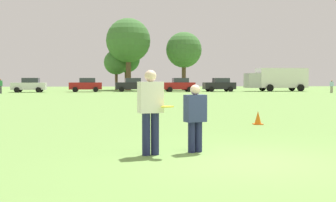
{
  "coord_description": "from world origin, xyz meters",
  "views": [
    {
      "loc": [
        -2.25,
        -7.93,
        1.59
      ],
      "look_at": [
        -1.27,
        3.0,
        1.04
      ],
      "focal_mm": 44.86,
      "sensor_mm": 36.0,
      "label": 1
    }
  ],
  "objects_px": {
    "parked_car_mid_left": "(86,85)",
    "parked_car_center": "(131,85)",
    "parked_car_near_left": "(29,85)",
    "traffic_cone": "(258,118)",
    "box_truck": "(277,79)",
    "player_defender": "(195,115)",
    "bystander_far_jogger": "(332,86)",
    "parked_car_near_right": "(220,85)",
    "player_thrower": "(151,107)",
    "frisbee": "(167,107)",
    "parked_car_mid_right": "(179,85)",
    "bystander_sideline_watcher": "(0,85)"
  },
  "relations": [
    {
      "from": "parked_car_center",
      "to": "bystander_far_jogger",
      "type": "height_order",
      "value": "parked_car_center"
    },
    {
      "from": "box_truck",
      "to": "parked_car_mid_left",
      "type": "bearing_deg",
      "value": -177.45
    },
    {
      "from": "player_defender",
      "to": "bystander_far_jogger",
      "type": "height_order",
      "value": "bystander_far_jogger"
    },
    {
      "from": "parked_car_near_left",
      "to": "parked_car_center",
      "type": "bearing_deg",
      "value": 8.71
    },
    {
      "from": "parked_car_near_left",
      "to": "parked_car_mid_left",
      "type": "distance_m",
      "value": 7.06
    },
    {
      "from": "player_defender",
      "to": "parked_car_near_left",
      "type": "height_order",
      "value": "parked_car_near_left"
    },
    {
      "from": "parked_car_mid_left",
      "to": "parked_car_center",
      "type": "distance_m",
      "value": 5.97
    },
    {
      "from": "frisbee",
      "to": "traffic_cone",
      "type": "height_order",
      "value": "frisbee"
    },
    {
      "from": "parked_car_near_left",
      "to": "parked_car_mid_left",
      "type": "height_order",
      "value": "same"
    },
    {
      "from": "player_defender",
      "to": "parked_car_near_right",
      "type": "distance_m",
      "value": 47.48
    },
    {
      "from": "player_thrower",
      "to": "parked_car_center",
      "type": "height_order",
      "value": "parked_car_center"
    },
    {
      "from": "parked_car_mid_left",
      "to": "parked_car_center",
      "type": "xyz_separation_m",
      "value": [
        5.92,
        0.78,
        0.0
      ]
    },
    {
      "from": "bystander_far_jogger",
      "to": "box_truck",
      "type": "bearing_deg",
      "value": 116.96
    },
    {
      "from": "parked_car_center",
      "to": "parked_car_mid_right",
      "type": "height_order",
      "value": "same"
    },
    {
      "from": "traffic_cone",
      "to": "parked_car_center",
      "type": "height_order",
      "value": "parked_car_center"
    },
    {
      "from": "parked_car_center",
      "to": "bystander_far_jogger",
      "type": "bearing_deg",
      "value": -17.17
    },
    {
      "from": "box_truck",
      "to": "parked_car_near_right",
      "type": "bearing_deg",
      "value": -170.85
    },
    {
      "from": "parked_car_near_left",
      "to": "box_truck",
      "type": "xyz_separation_m",
      "value": [
        33.06,
        2.36,
        0.83
      ]
    },
    {
      "from": "parked_car_center",
      "to": "parked_car_near_right",
      "type": "bearing_deg",
      "value": -4.71
    },
    {
      "from": "box_truck",
      "to": "bystander_far_jogger",
      "type": "xyz_separation_m",
      "value": [
        4.0,
        -7.86,
        -0.87
      ]
    },
    {
      "from": "parked_car_mid_left",
      "to": "parked_car_center",
      "type": "relative_size",
      "value": 1.0
    },
    {
      "from": "player_defender",
      "to": "traffic_cone",
      "type": "height_order",
      "value": "player_defender"
    },
    {
      "from": "parked_car_mid_right",
      "to": "box_truck",
      "type": "distance_m",
      "value": 14.06
    },
    {
      "from": "player_defender",
      "to": "box_truck",
      "type": "relative_size",
      "value": 0.17
    },
    {
      "from": "player_defender",
      "to": "traffic_cone",
      "type": "relative_size",
      "value": 3.1
    },
    {
      "from": "player_thrower",
      "to": "parked_car_mid_right",
      "type": "height_order",
      "value": "parked_car_mid_right"
    },
    {
      "from": "frisbee",
      "to": "bystander_sideline_watcher",
      "type": "bearing_deg",
      "value": 110.89
    },
    {
      "from": "traffic_cone",
      "to": "box_truck",
      "type": "relative_size",
      "value": 0.06
    },
    {
      "from": "bystander_sideline_watcher",
      "to": "bystander_far_jogger",
      "type": "relative_size",
      "value": 1.11
    },
    {
      "from": "player_defender",
      "to": "parked_car_near_left",
      "type": "bearing_deg",
      "value": 107.33
    },
    {
      "from": "player_defender",
      "to": "parked_car_center",
      "type": "xyz_separation_m",
      "value": [
        -1.25,
        47.27,
        0.1
      ]
    },
    {
      "from": "frisbee",
      "to": "parked_car_center",
      "type": "distance_m",
      "value": 47.73
    },
    {
      "from": "parked_car_near_left",
      "to": "parked_car_near_right",
      "type": "relative_size",
      "value": 1.0
    },
    {
      "from": "parked_car_mid_right",
      "to": "bystander_sideline_watcher",
      "type": "relative_size",
      "value": 2.49
    },
    {
      "from": "box_truck",
      "to": "frisbee",
      "type": "bearing_deg",
      "value": -112.15
    },
    {
      "from": "player_defender",
      "to": "box_truck",
      "type": "distance_m",
      "value": 51.29
    },
    {
      "from": "box_truck",
      "to": "bystander_far_jogger",
      "type": "relative_size",
      "value": 5.54
    },
    {
      "from": "traffic_cone",
      "to": "parked_car_center",
      "type": "bearing_deg",
      "value": 95.95
    },
    {
      "from": "parked_car_mid_left",
      "to": "parked_car_mid_right",
      "type": "relative_size",
      "value": 1.0
    },
    {
      "from": "player_thrower",
      "to": "player_defender",
      "type": "xyz_separation_m",
      "value": [
        0.99,
        0.26,
        -0.19
      ]
    },
    {
      "from": "bystander_sideline_watcher",
      "to": "player_thrower",
      "type": "bearing_deg",
      "value": -69.43
    },
    {
      "from": "parked_car_center",
      "to": "parked_car_mid_right",
      "type": "bearing_deg",
      "value": -11.47
    },
    {
      "from": "parked_car_near_left",
      "to": "parked_car_center",
      "type": "relative_size",
      "value": 1.0
    },
    {
      "from": "player_thrower",
      "to": "traffic_cone",
      "type": "distance_m",
      "value": 7.07
    },
    {
      "from": "parked_car_center",
      "to": "box_truck",
      "type": "bearing_deg",
      "value": 1.1
    },
    {
      "from": "player_thrower",
      "to": "traffic_cone",
      "type": "bearing_deg",
      "value": 54.32
    },
    {
      "from": "player_thrower",
      "to": "bystander_far_jogger",
      "type": "height_order",
      "value": "player_thrower"
    },
    {
      "from": "player_thrower",
      "to": "parked_car_mid_left",
      "type": "height_order",
      "value": "parked_car_mid_left"
    },
    {
      "from": "traffic_cone",
      "to": "parked_car_mid_left",
      "type": "relative_size",
      "value": 0.11
    },
    {
      "from": "bystander_sideline_watcher",
      "to": "bystander_far_jogger",
      "type": "bearing_deg",
      "value": -0.91
    }
  ]
}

